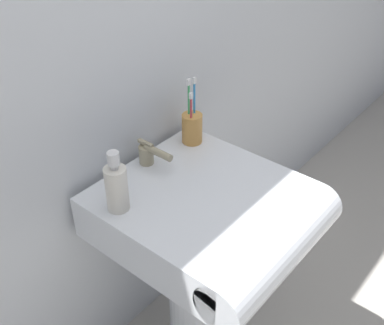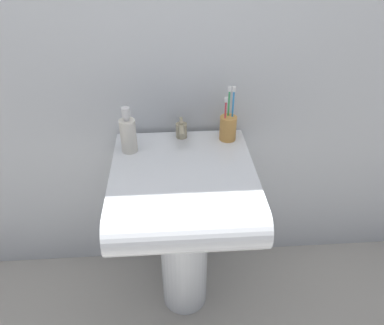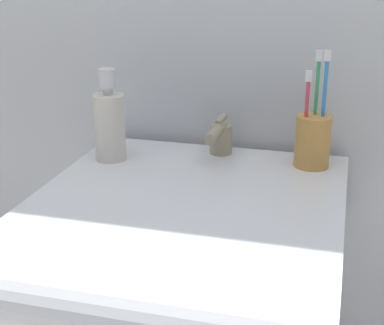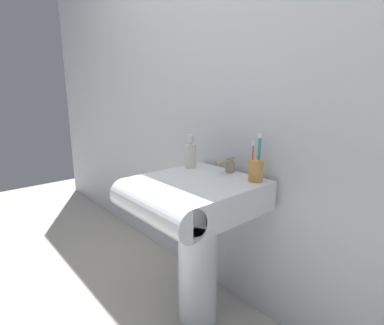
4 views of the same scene
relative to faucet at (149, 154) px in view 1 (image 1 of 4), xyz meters
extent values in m
cube|color=silver|center=(-0.01, 0.10, 0.41)|extent=(5.00, 0.05, 2.40)
cylinder|color=white|center=(-0.01, -0.20, -0.48)|extent=(0.20, 0.20, 0.61)
cube|color=white|center=(-0.01, -0.20, -0.11)|extent=(0.52, 0.52, 0.14)
cylinder|color=white|center=(-0.01, -0.46, -0.11)|extent=(0.52, 0.14, 0.14)
cylinder|color=tan|center=(0.00, 0.01, -0.01)|extent=(0.05, 0.05, 0.06)
cylinder|color=tan|center=(0.00, -0.04, 0.02)|extent=(0.02, 0.10, 0.02)
cube|color=tan|center=(0.00, 0.01, 0.03)|extent=(0.01, 0.06, 0.01)
cylinder|color=#D19347|center=(0.18, -0.02, 0.01)|extent=(0.07, 0.07, 0.10)
cylinder|color=#D83F4C|center=(0.17, -0.02, 0.05)|extent=(0.01, 0.01, 0.15)
cube|color=white|center=(0.17, -0.02, 0.14)|extent=(0.01, 0.01, 0.02)
cylinder|color=#338CD8|center=(0.20, -0.01, 0.07)|extent=(0.01, 0.01, 0.19)
cube|color=white|center=(0.20, -0.01, 0.17)|extent=(0.01, 0.01, 0.02)
cylinder|color=#3FB266|center=(0.18, 0.00, 0.07)|extent=(0.01, 0.01, 0.19)
cube|color=white|center=(0.18, 0.00, 0.17)|extent=(0.01, 0.01, 0.02)
cylinder|color=silver|center=(-0.20, -0.08, 0.03)|extent=(0.06, 0.06, 0.13)
cylinder|color=silver|center=(-0.20, -0.08, 0.10)|extent=(0.02, 0.02, 0.01)
cylinder|color=silver|center=(-0.20, -0.08, 0.12)|extent=(0.03, 0.03, 0.04)
camera|label=1|loc=(-0.85, -0.87, 0.81)|focal=45.00mm
camera|label=2|loc=(-0.05, -1.31, 0.73)|focal=35.00mm
camera|label=3|loc=(0.24, -1.10, 0.36)|focal=55.00mm
camera|label=4|loc=(1.00, -1.11, 0.36)|focal=28.00mm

